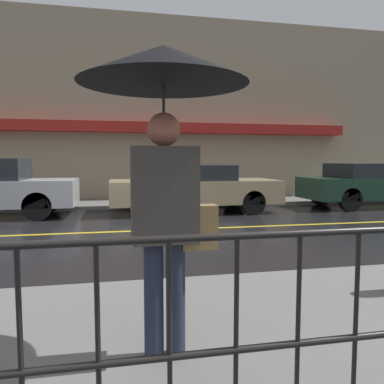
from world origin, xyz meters
TOP-DOWN VIEW (x-y plane):
  - ground_plane at (0.00, 0.00)m, footprint 80.00×80.00m
  - sidewalk_near at (0.00, -4.96)m, footprint 28.00×2.78m
  - sidewalk_far at (0.00, 4.62)m, footprint 28.00×2.10m
  - lane_marking at (0.00, 0.00)m, footprint 25.20×0.12m
  - building_storefront at (0.00, 5.80)m, footprint 28.00×0.85m
  - railing_foreground at (-0.00, -6.10)m, footprint 12.00×0.04m
  - pedestrian at (0.25, -5.26)m, footprint 1.11×1.11m
  - car_tan at (2.06, 2.60)m, footprint 4.68×1.91m
  - car_dark_green at (7.92, 2.60)m, footprint 4.63×1.77m

SIDE VIEW (x-z plane):
  - ground_plane at x=0.00m, z-range 0.00..0.00m
  - lane_marking at x=0.00m, z-range 0.00..0.01m
  - sidewalk_far at x=0.00m, z-range 0.00..0.11m
  - sidewalk_near at x=0.00m, z-range 0.00..0.11m
  - car_tan at x=2.06m, z-range 0.04..1.37m
  - car_dark_green at x=7.92m, z-range 0.04..1.41m
  - railing_foreground at x=0.00m, z-range 0.24..1.25m
  - pedestrian at x=0.25m, z-range 0.75..2.84m
  - building_storefront at x=0.00m, z-range -0.04..6.52m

